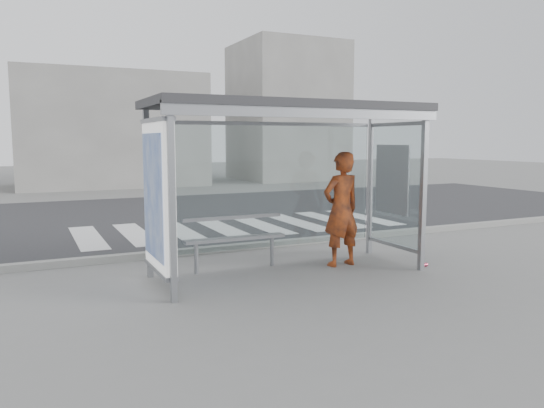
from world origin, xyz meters
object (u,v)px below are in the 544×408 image
at_px(person, 341,209).
at_px(soda_can, 424,265).
at_px(bus_shelter, 265,145).
at_px(bench, 235,238).

relative_size(person, soda_can, 16.46).
relative_size(bus_shelter, soda_can, 37.37).
bearing_deg(soda_can, bus_shelter, 166.46).
relative_size(bus_shelter, person, 2.27).
distance_m(bus_shelter, bench, 1.59).
bearing_deg(bench, person, -15.87).
bearing_deg(soda_can, person, 150.75).
bearing_deg(person, soda_can, 145.81).
xyz_separation_m(bus_shelter, bench, (-0.30, 0.52, -1.47)).
relative_size(person, bench, 1.13).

